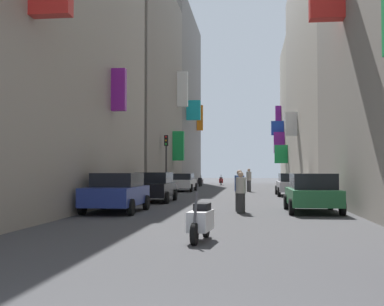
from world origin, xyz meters
name	(u,v)px	position (x,y,z in m)	size (l,w,h in m)	color
ground_plane	(232,195)	(0.00, 30.00, 0.00)	(140.00, 140.00, 0.00)	#424244
building_left_mid_b	(130,87)	(-7.99, 34.66, 8.09)	(6.90, 15.43, 16.18)	gray
building_left_mid_c	(166,99)	(-8.00, 51.18, 9.47)	(7.37, 17.63, 18.94)	slate
building_right_mid_a	(335,72)	(8.00, 37.65, 9.40)	(7.32, 23.80, 18.81)	#B2A899
building_right_mid_b	(310,115)	(7.99, 54.77, 7.89)	(7.40, 10.45, 15.79)	#BCB29E
parked_car_green	(312,192)	(3.58, 16.93, 0.78)	(1.96, 4.04, 1.49)	#236638
parked_car_white	(182,182)	(-3.97, 35.26, 0.73)	(1.91, 4.31, 1.36)	white
parked_car_blue	(117,192)	(-3.90, 16.10, 0.79)	(1.97, 3.93, 1.51)	navy
parked_car_silver	(291,184)	(3.80, 29.37, 0.75)	(1.87, 4.24, 1.42)	#B7B7BC
parked_car_black	(154,186)	(-3.69, 22.50, 0.79)	(1.97, 4.10, 1.50)	black
scooter_red	(221,181)	(-1.94, 51.52, 0.46)	(0.52, 1.98, 1.13)	red
scooter_black	(200,182)	(-3.71, 46.46, 0.46)	(0.47, 1.83, 1.13)	black
scooter_white	(201,221)	(0.08, 8.81, 0.46)	(0.55, 1.79, 1.13)	silver
pedestrian_crossing	(239,191)	(0.79, 17.05, 0.81)	(0.42, 0.42, 1.63)	#3B3B3B
pedestrian_near_left	(241,193)	(0.86, 16.19, 0.77)	(0.42, 0.42, 1.55)	#303030
pedestrian_near_right	(249,180)	(1.12, 34.99, 0.87)	(0.39, 0.39, 1.74)	#363636
traffic_light_near_corner	(166,154)	(-4.59, 31.46, 2.78)	(0.26, 0.34, 4.06)	#2D2D2D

